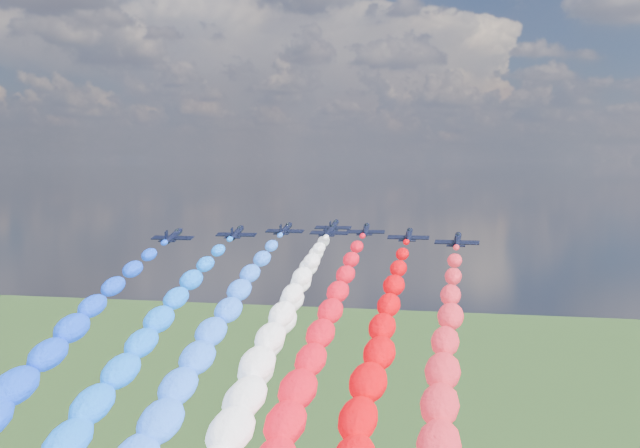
# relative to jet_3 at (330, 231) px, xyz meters

# --- Properties ---
(jet_0) EXTENTS (8.90, 11.88, 4.46)m
(jet_0) POSITION_rel_jet_3_xyz_m (-29.00, -17.26, 0.00)
(jet_0) COLOR black
(trail_0) EXTENTS (6.40, 101.01, 36.73)m
(trail_0) POSITION_rel_jet_3_xyz_m (-29.00, -69.26, -16.02)
(trail_0) COLOR blue
(jet_1) EXTENTS (9.08, 12.01, 4.46)m
(jet_1) POSITION_rel_jet_3_xyz_m (-18.56, -7.95, 0.00)
(jet_1) COLOR black
(trail_1) EXTENTS (6.40, 101.01, 36.73)m
(trail_1) POSITION_rel_jet_3_xyz_m (-18.56, -59.94, -16.02)
(trail_1) COLOR blue
(jet_2) EXTENTS (8.49, 11.59, 4.46)m
(jet_2) POSITION_rel_jet_3_xyz_m (-10.54, 2.23, 0.00)
(jet_2) COLOR black
(trail_2) EXTENTS (6.40, 101.01, 36.73)m
(trail_2) POSITION_rel_jet_3_xyz_m (-10.54, -49.77, -16.02)
(trail_2) COLOR blue
(jet_3) EXTENTS (8.75, 11.77, 4.46)m
(jet_3) POSITION_rel_jet_3_xyz_m (0.00, 0.00, 0.00)
(jet_3) COLOR black
(trail_3) EXTENTS (6.40, 101.01, 36.73)m
(trail_3) POSITION_rel_jet_3_xyz_m (0.00, -52.00, -16.02)
(trail_3) COLOR white
(jet_4) EXTENTS (8.40, 11.53, 4.46)m
(jet_4) POSITION_rel_jet_3_xyz_m (-1.74, 13.28, 0.00)
(jet_4) COLOR black
(trail_4) EXTENTS (6.40, 101.01, 36.73)m
(trail_4) POSITION_rel_jet_3_xyz_m (-1.74, -38.72, -16.02)
(trail_4) COLOR white
(jet_5) EXTENTS (9.14, 12.05, 4.46)m
(jet_5) POSITION_rel_jet_3_xyz_m (7.18, 4.10, 0.00)
(jet_5) COLOR black
(trail_5) EXTENTS (6.40, 101.01, 36.73)m
(trail_5) POSITION_rel_jet_3_xyz_m (7.18, -47.90, -16.02)
(trail_5) COLOR red
(jet_6) EXTENTS (8.58, 11.65, 4.46)m
(jet_6) POSITION_rel_jet_3_xyz_m (17.56, -6.75, 0.00)
(jet_6) COLOR black
(trail_6) EXTENTS (6.40, 101.01, 36.73)m
(trail_6) POSITION_rel_jet_3_xyz_m (17.56, -58.75, -16.02)
(trail_6) COLOR #D20008
(jet_7) EXTENTS (8.73, 11.76, 4.46)m
(jet_7) POSITION_rel_jet_3_xyz_m (27.57, -14.55, 0.00)
(jet_7) COLOR black
(trail_7) EXTENTS (6.40, 101.01, 36.73)m
(trail_7) POSITION_rel_jet_3_xyz_m (27.57, -66.55, -16.02)
(trail_7) COLOR red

